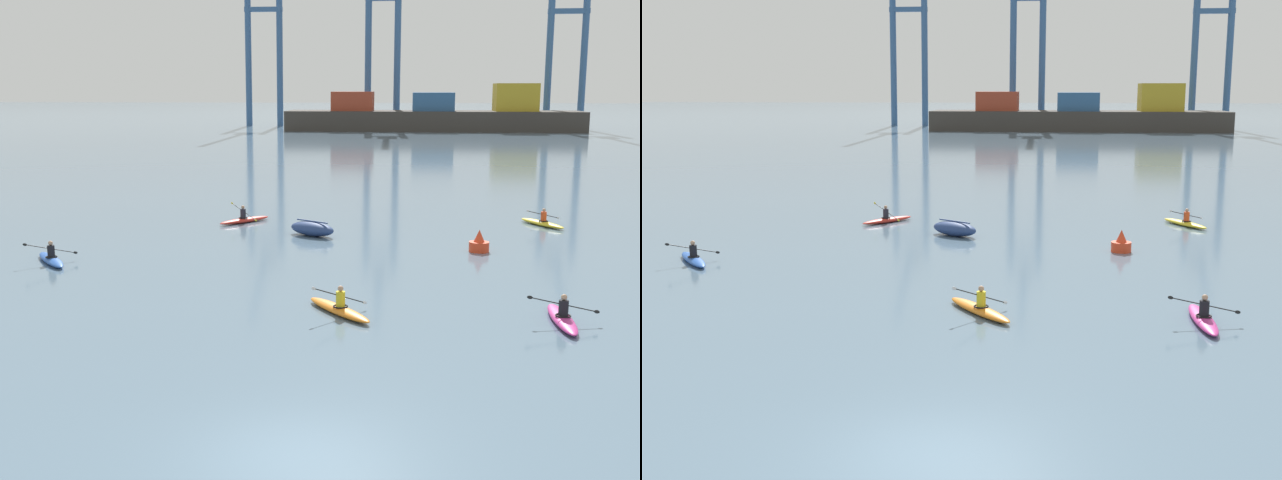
{
  "view_description": "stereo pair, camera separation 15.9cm",
  "coord_description": "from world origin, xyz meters",
  "views": [
    {
      "loc": [
        2.27,
        -14.46,
        7.19
      ],
      "look_at": [
        -1.75,
        19.62,
        0.6
      ],
      "focal_mm": 44.32,
      "sensor_mm": 36.0,
      "label": 1
    },
    {
      "loc": [
        2.43,
        -14.44,
        7.19
      ],
      "look_at": [
        -1.75,
        19.62,
        0.6
      ],
      "focal_mm": 44.32,
      "sensor_mm": 36.0,
      "label": 2
    }
  ],
  "objects": [
    {
      "name": "ground_plane",
      "position": [
        0.0,
        0.0,
        0.0
      ],
      "size": [
        800.0,
        800.0,
        0.0
      ],
      "primitive_type": "plane",
      "color": "slate"
    },
    {
      "name": "kayak_orange",
      "position": [
        -0.01,
        10.17,
        0.17
      ],
      "size": [
        2.58,
        3.04,
        1.07
      ],
      "color": "orange",
      "rests_on": "ground"
    },
    {
      "name": "gantry_crane_west",
      "position": [
        -26.87,
        139.17,
        17.9
      ],
      "size": [
        7.37,
        21.18,
        35.43
      ],
      "color": "#335684",
      "rests_on": "ground"
    },
    {
      "name": "container_barge",
      "position": [
        5.94,
        125.02,
        2.58
      ],
      "size": [
        50.48,
        10.76,
        8.08
      ],
      "color": "#38332D",
      "rests_on": "ground"
    },
    {
      "name": "kayak_red",
      "position": [
        -6.81,
        27.27,
        0.17
      ],
      "size": [
        2.55,
        3.06,
        1.05
      ],
      "color": "red",
      "rests_on": "ground"
    },
    {
      "name": "kayak_yellow",
      "position": [
        9.2,
        28.13,
        0.17
      ],
      "size": [
        2.24,
        3.24,
        0.95
      ],
      "color": "yellow",
      "rests_on": "ground"
    },
    {
      "name": "gantry_crane_east_mid",
      "position": [
        29.11,
        133.68,
        16.7
      ],
      "size": [
        7.23,
        18.33,
        33.26
      ],
      "color": "#335684",
      "rests_on": "ground"
    },
    {
      "name": "capsized_dinghy",
      "position": [
        -2.63,
        23.81,
        0.35
      ],
      "size": [
        2.78,
        2.33,
        0.76
      ],
      "color": "navy",
      "rests_on": "ground"
    },
    {
      "name": "kayak_magenta",
      "position": [
        7.0,
        9.94,
        0.17
      ],
      "size": [
        2.26,
        3.42,
        0.95
      ],
      "color": "#C13384",
      "rests_on": "ground"
    },
    {
      "name": "kayak_blue",
      "position": [
        -12.74,
        16.35,
        0.17
      ],
      "size": [
        2.57,
        3.05,
        0.96
      ],
      "color": "#2856B2",
      "rests_on": "ground"
    },
    {
      "name": "gantry_crane_west_mid",
      "position": [
        -3.65,
        133.51,
        18.09
      ],
      "size": [
        6.52,
        16.59,
        35.86
      ],
      "color": "#335684",
      "rests_on": "ground"
    },
    {
      "name": "channel_buoy",
      "position": [
        5.3,
        20.8,
        0.36
      ],
      "size": [
        0.9,
        0.9,
        1.0
      ],
      "color": "red",
      "rests_on": "ground"
    }
  ]
}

